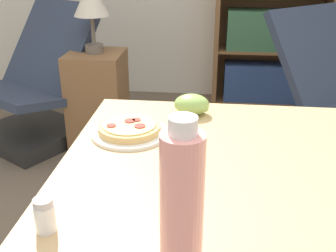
% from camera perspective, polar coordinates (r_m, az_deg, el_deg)
% --- Properties ---
extents(dining_table, '(1.04, 0.85, 0.74)m').
position_cam_1_polar(dining_table, '(1.12, 12.93, -10.26)').
color(dining_table, tan).
rests_on(dining_table, ground_plane).
extents(pizza_on_plate, '(0.22, 0.22, 0.04)m').
position_cam_1_polar(pizza_on_plate, '(1.20, -5.29, -0.47)').
color(pizza_on_plate, white).
rests_on(pizza_on_plate, dining_table).
extents(grape_bunch, '(0.11, 0.09, 0.07)m').
position_cam_1_polar(grape_bunch, '(1.33, 3.26, 2.86)').
color(grape_bunch, '#93BC5B').
rests_on(grape_bunch, dining_table).
extents(drink_bottle, '(0.07, 0.07, 0.28)m').
position_cam_1_polar(drink_bottle, '(0.68, 1.78, -10.25)').
color(drink_bottle, pink).
rests_on(drink_bottle, dining_table).
extents(salt_shaker, '(0.04, 0.04, 0.07)m').
position_cam_1_polar(salt_shaker, '(0.85, -16.43, -11.52)').
color(salt_shaker, white).
rests_on(salt_shaker, dining_table).
extents(lounge_chair_near, '(0.89, 0.98, 0.88)m').
position_cam_1_polar(lounge_chair_near, '(2.90, -17.45, 3.52)').
color(lounge_chair_near, black).
rests_on(lounge_chair_near, ground_plane).
extents(lounge_chair_far, '(0.92, 0.99, 0.88)m').
position_cam_1_polar(lounge_chair_far, '(2.71, 21.79, 1.46)').
color(lounge_chair_far, black).
rests_on(lounge_chair_far, ground_plane).
extents(bookshelf, '(0.88, 0.29, 1.30)m').
position_cam_1_polar(bookshelf, '(3.44, 13.83, 12.82)').
color(bookshelf, brown).
rests_on(bookshelf, ground_plane).
extents(side_table, '(0.34, 0.34, 0.61)m').
position_cam_1_polar(side_table, '(2.73, -9.48, 3.51)').
color(side_table, brown).
rests_on(side_table, ground_plane).
extents(table_lamp, '(0.21, 0.21, 0.43)m').
position_cam_1_polar(table_lamp, '(2.58, -10.43, 16.27)').
color(table_lamp, '#665B51').
rests_on(table_lamp, side_table).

